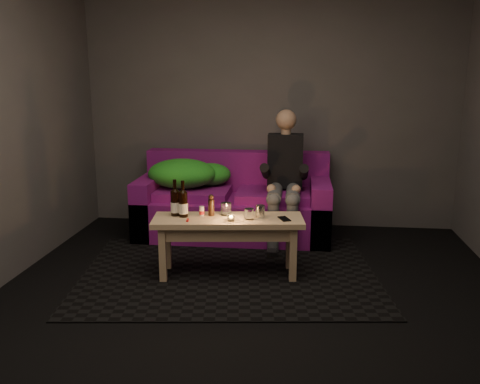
{
  "coord_description": "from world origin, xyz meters",
  "views": [
    {
      "loc": [
        0.31,
        -3.28,
        1.65
      ],
      "look_at": [
        -0.22,
        1.38,
        0.56
      ],
      "focal_mm": 38.0,
      "sensor_mm": 36.0,
      "label": 1
    }
  ],
  "objects_px": {
    "beer_bottle_a": "(175,202)",
    "steel_cup": "(260,212)",
    "coffee_table": "(228,228)",
    "sofa": "(234,206)",
    "beer_bottle_b": "(183,204)",
    "person": "(285,175)"
  },
  "relations": [
    {
      "from": "beer_bottle_a",
      "to": "steel_cup",
      "type": "xyz_separation_m",
      "value": [
        0.7,
        0.01,
        -0.06
      ]
    },
    {
      "from": "beer_bottle_a",
      "to": "steel_cup",
      "type": "bearing_deg",
      "value": 1.13
    },
    {
      "from": "coffee_table",
      "to": "sofa",
      "type": "bearing_deg",
      "value": 94.58
    },
    {
      "from": "coffee_table",
      "to": "beer_bottle_b",
      "type": "height_order",
      "value": "beer_bottle_b"
    },
    {
      "from": "beer_bottle_b",
      "to": "steel_cup",
      "type": "bearing_deg",
      "value": 3.99
    },
    {
      "from": "sofa",
      "to": "beer_bottle_a",
      "type": "height_order",
      "value": "sofa"
    },
    {
      "from": "person",
      "to": "beer_bottle_b",
      "type": "xyz_separation_m",
      "value": [
        -0.8,
        -0.99,
        -0.06
      ]
    },
    {
      "from": "coffee_table",
      "to": "beer_bottle_b",
      "type": "xyz_separation_m",
      "value": [
        -0.37,
        -0.01,
        0.2
      ]
    },
    {
      "from": "beer_bottle_a",
      "to": "steel_cup",
      "type": "height_order",
      "value": "beer_bottle_a"
    },
    {
      "from": "beer_bottle_a",
      "to": "sofa",
      "type": "bearing_deg",
      "value": 72.51
    },
    {
      "from": "coffee_table",
      "to": "beer_bottle_a",
      "type": "height_order",
      "value": "beer_bottle_a"
    },
    {
      "from": "beer_bottle_a",
      "to": "beer_bottle_b",
      "type": "relative_size",
      "value": 1.0
    },
    {
      "from": "beer_bottle_b",
      "to": "steel_cup",
      "type": "distance_m",
      "value": 0.63
    },
    {
      "from": "person",
      "to": "beer_bottle_b",
      "type": "height_order",
      "value": "person"
    },
    {
      "from": "sofa",
      "to": "coffee_table",
      "type": "relative_size",
      "value": 1.55
    },
    {
      "from": "steel_cup",
      "to": "sofa",
      "type": "bearing_deg",
      "value": 107.65
    },
    {
      "from": "beer_bottle_b",
      "to": "person",
      "type": "bearing_deg",
      "value": 51.05
    },
    {
      "from": "person",
      "to": "steel_cup",
      "type": "relative_size",
      "value": 12.53
    },
    {
      "from": "sofa",
      "to": "coffee_table",
      "type": "height_order",
      "value": "sofa"
    },
    {
      "from": "sofa",
      "to": "beer_bottle_a",
      "type": "distance_m",
      "value": 1.21
    },
    {
      "from": "coffee_table",
      "to": "person",
      "type": "bearing_deg",
      "value": 66.27
    },
    {
      "from": "beer_bottle_a",
      "to": "beer_bottle_b",
      "type": "xyz_separation_m",
      "value": [
        0.07,
        -0.03,
        -0.0
      ]
    }
  ]
}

